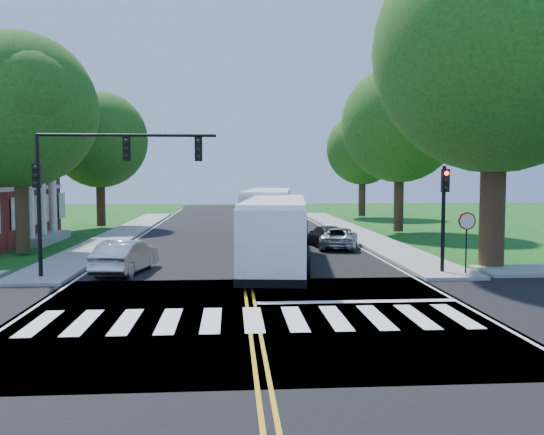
{
  "coord_description": "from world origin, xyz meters",
  "views": [
    {
      "loc": [
        -0.63,
        -16.8,
        4.12
      ],
      "look_at": [
        1.09,
        7.18,
        2.4
      ],
      "focal_mm": 38.0,
      "sensor_mm": 36.0,
      "label": 1
    }
  ],
  "objects": [
    {
      "name": "ground",
      "position": [
        0.0,
        0.0,
        0.0
      ],
      "size": [
        140.0,
        140.0,
        0.0
      ],
      "primitive_type": "plane",
      "color": "#104311",
      "rests_on": "ground"
    },
    {
      "name": "edge_line_w",
      "position": [
        -6.8,
        22.0,
        0.01
      ],
      "size": [
        0.12,
        70.0,
        0.01
      ],
      "primitive_type": "cube",
      "color": "silver",
      "rests_on": "road"
    },
    {
      "name": "hatchback",
      "position": [
        -5.09,
        7.77,
        0.73
      ],
      "size": [
        2.29,
        4.56,
        1.44
      ],
      "primitive_type": "imported",
      "rotation": [
        0.0,
        0.0,
        2.96
      ],
      "color": "silver",
      "rests_on": "road"
    },
    {
      "name": "crosswalk",
      "position": [
        0.0,
        -0.5,
        0.02
      ],
      "size": [
        12.6,
        3.0,
        0.01
      ],
      "primitive_type": "cube",
      "color": "silver",
      "rests_on": "road"
    },
    {
      "name": "road",
      "position": [
        0.0,
        18.0,
        0.01
      ],
      "size": [
        14.0,
        96.0,
        0.01
      ],
      "primitive_type": "cube",
      "color": "black",
      "rests_on": "ground"
    },
    {
      "name": "stop_bar",
      "position": [
        3.5,
        1.6,
        0.02
      ],
      "size": [
        6.6,
        0.4,
        0.01
      ],
      "primitive_type": "cube",
      "color": "silver",
      "rests_on": "road"
    },
    {
      "name": "tree_west_near",
      "position": [
        -11.5,
        14.0,
        7.53
      ],
      "size": [
        8.0,
        8.0,
        11.4
      ],
      "color": "black",
      "rests_on": "ground"
    },
    {
      "name": "signal_ne",
      "position": [
        8.2,
        6.44,
        2.96
      ],
      "size": [
        0.3,
        0.46,
        4.4
      ],
      "color": "black",
      "rests_on": "ground"
    },
    {
      "name": "tree_east_far",
      "position": [
        12.5,
        40.0,
        6.86
      ],
      "size": [
        7.2,
        7.2,
        10.34
      ],
      "color": "black",
      "rests_on": "ground"
    },
    {
      "name": "center_line",
      "position": [
        0.0,
        22.0,
        0.01
      ],
      "size": [
        0.36,
        70.0,
        0.01
      ],
      "primitive_type": "cube",
      "color": "gold",
      "rests_on": "road"
    },
    {
      "name": "tree_west_far",
      "position": [
        -11.0,
        30.0,
        7.0
      ],
      "size": [
        7.6,
        7.6,
        10.67
      ],
      "color": "black",
      "rests_on": "ground"
    },
    {
      "name": "bus_lead",
      "position": [
        1.43,
        9.1,
        1.65
      ],
      "size": [
        3.97,
        12.19,
        3.1
      ],
      "rotation": [
        0.0,
        0.0,
        3.03
      ],
      "color": "white",
      "rests_on": "road"
    },
    {
      "name": "edge_line_e",
      "position": [
        6.8,
        22.0,
        0.01
      ],
      "size": [
        0.12,
        70.0,
        0.01
      ],
      "primitive_type": "cube",
      "color": "silver",
      "rests_on": "road"
    },
    {
      "name": "cross_road",
      "position": [
        0.0,
        0.0,
        0.01
      ],
      "size": [
        60.0,
        12.0,
        0.01
      ],
      "primitive_type": "cube",
      "color": "black",
      "rests_on": "ground"
    },
    {
      "name": "tree_ne_big",
      "position": [
        11.0,
        8.0,
        9.62
      ],
      "size": [
        10.8,
        10.8,
        14.91
      ],
      "color": "black",
      "rests_on": "ground"
    },
    {
      "name": "dark_sedan",
      "position": [
        4.95,
        16.39,
        0.63
      ],
      "size": [
        2.38,
        4.49,
        1.24
      ],
      "primitive_type": "imported",
      "rotation": [
        0.0,
        0.0,
        3.3
      ],
      "color": "black",
      "rests_on": "road"
    },
    {
      "name": "sidewalk_ne",
      "position": [
        8.3,
        25.0,
        0.07
      ],
      "size": [
        2.6,
        40.0,
        0.15
      ],
      "primitive_type": "cube",
      "color": "gray",
      "rests_on": "ground"
    },
    {
      "name": "stop_sign",
      "position": [
        9.0,
        5.98,
        2.03
      ],
      "size": [
        0.76,
        0.08,
        2.53
      ],
      "color": "black",
      "rests_on": "ground"
    },
    {
      "name": "sidewalk_nw",
      "position": [
        -8.3,
        25.0,
        0.07
      ],
      "size": [
        2.6,
        40.0,
        0.15
      ],
      "primitive_type": "cube",
      "color": "gray",
      "rests_on": "ground"
    },
    {
      "name": "tree_east_mid",
      "position": [
        11.5,
        24.0,
        7.86
      ],
      "size": [
        8.4,
        8.4,
        11.93
      ],
      "color": "black",
      "rests_on": "ground"
    },
    {
      "name": "suv",
      "position": [
        5.54,
        15.52,
        0.61
      ],
      "size": [
        2.98,
        4.66,
        1.19
      ],
      "primitive_type": "imported",
      "rotation": [
        0.0,
        0.0,
        2.89
      ],
      "color": "silver",
      "rests_on": "road"
    },
    {
      "name": "signal_nw",
      "position": [
        -5.86,
        6.43,
        4.38
      ],
      "size": [
        7.15,
        0.46,
        5.66
      ],
      "color": "black",
      "rests_on": "ground"
    },
    {
      "name": "bus_follow",
      "position": [
        1.79,
        20.21,
        1.73
      ],
      "size": [
        4.1,
        12.78,
        3.25
      ],
      "rotation": [
        0.0,
        0.0,
        3.03
      ],
      "color": "white",
      "rests_on": "road"
    }
  ]
}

